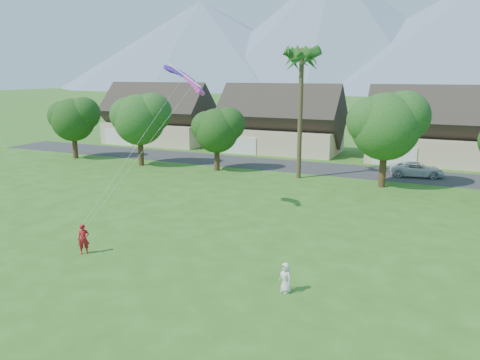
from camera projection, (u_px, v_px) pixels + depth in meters
The scene contains 10 objects.
ground at pixel (144, 314), 19.93m from camera, with size 500.00×500.00×0.00m, color #2D6019.
street at pixel (332, 169), 50.16m from camera, with size 90.00×7.00×0.01m, color #2D2D30.
kite_flyer at pixel (84, 239), 26.45m from camera, with size 0.64×0.42×1.74m, color #B2141C.
watcher at pixel (286, 278), 21.79m from camera, with size 0.71×0.46×1.46m, color silver.
parked_car at pixel (417, 169), 46.58m from camera, with size 2.39×5.17×1.44m, color silver.
mountain_ridge at pixel (457, 36), 240.53m from camera, with size 540.00×240.00×70.00m.
houses_row at pixel (354, 129), 57.20m from camera, with size 72.75×8.19×8.86m.
tree_row at pixel (307, 129), 44.13m from camera, with size 62.27×6.67×8.45m.
fan_palm at pixel (302, 54), 43.46m from camera, with size 3.00×3.00×13.80m.
parafoil_kite at pixel (186, 77), 31.85m from camera, with size 3.17×1.03×0.50m.
Camera 1 is at (11.20, -14.88, 10.00)m, focal length 35.00 mm.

